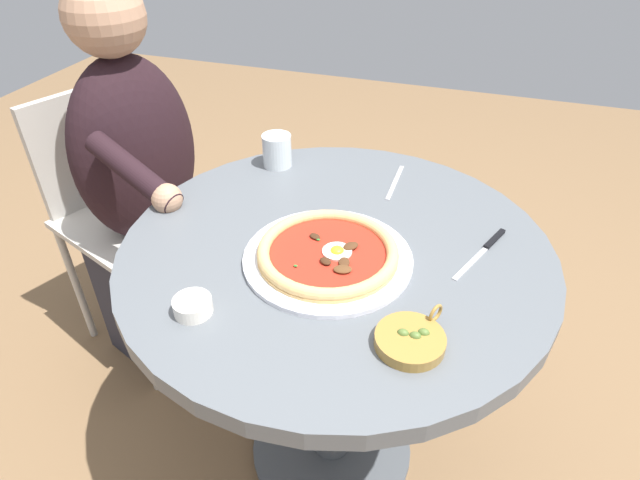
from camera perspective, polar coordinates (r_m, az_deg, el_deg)
ground_plane at (r=1.63m, az=1.24°, el=-21.67°), size 6.00×6.00×0.02m
dining_table at (r=1.18m, az=1.61°, el=-6.14°), size 0.89×0.89×0.73m
pizza_on_plate at (r=1.03m, az=0.92°, el=-1.50°), size 0.33×0.33×0.03m
water_glass at (r=1.36m, az=-4.66°, el=9.39°), size 0.07×0.07×0.08m
steak_knife at (r=1.12m, az=17.61°, el=-0.66°), size 0.09×0.19×0.01m
ramekin_capers at (r=0.95m, az=-13.59°, el=-6.89°), size 0.07×0.07×0.03m
olive_pan at (r=0.88m, az=9.76°, el=-10.57°), size 0.12×0.13×0.05m
fork_utensil at (r=1.30m, az=8.10°, el=6.18°), size 0.01×0.17×0.00m
diner_person at (r=1.64m, az=-17.95°, el=2.80°), size 0.47×0.47×1.17m
cafe_chair_diner at (r=1.74m, az=-20.52°, el=4.29°), size 0.52×0.52×0.83m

